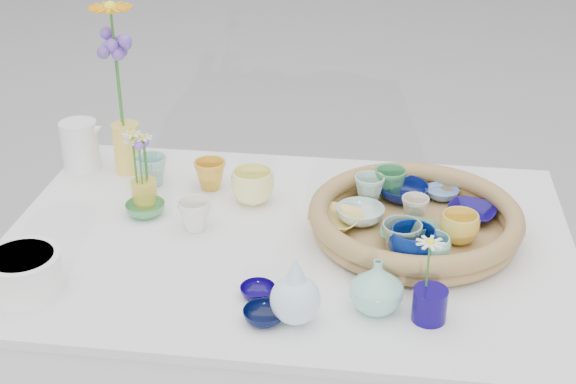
# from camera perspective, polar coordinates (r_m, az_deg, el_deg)

# --- Properties ---
(wicker_tray) EXTENTS (0.47, 0.47, 0.08)m
(wicker_tray) POSITION_cam_1_polar(r_m,az_deg,el_deg) (1.80, 9.01, -2.00)
(wicker_tray) COLOR brown
(wicker_tray) RESTS_ON display_table
(tray_ceramic_0) EXTENTS (0.14, 0.14, 0.04)m
(tray_ceramic_0) POSITION_cam_1_polar(r_m,az_deg,el_deg) (1.92, 8.20, 0.01)
(tray_ceramic_0) COLOR #0A145E
(tray_ceramic_0) RESTS_ON wicker_tray
(tray_ceramic_1) EXTENTS (0.13, 0.13, 0.03)m
(tray_ceramic_1) POSITION_cam_1_polar(r_m,az_deg,el_deg) (1.87, 12.92, -1.46)
(tray_ceramic_1) COLOR #0C0455
(tray_ceramic_1) RESTS_ON wicker_tray
(tray_ceramic_2) EXTENTS (0.11, 0.11, 0.07)m
(tray_ceramic_2) POSITION_cam_1_polar(r_m,az_deg,el_deg) (1.76, 12.09, -2.51)
(tray_ceramic_2) COLOR #F0C548
(tray_ceramic_2) RESTS_ON wicker_tray
(tray_ceramic_3) EXTENTS (0.14, 0.14, 0.03)m
(tray_ceramic_3) POSITION_cam_1_polar(r_m,az_deg,el_deg) (1.75, 8.61, -3.02)
(tray_ceramic_3) COLOR #4A815D
(tray_ceramic_3) RESTS_ON wicker_tray
(tray_ceramic_4) EXTENTS (0.11, 0.11, 0.08)m
(tray_ceramic_4) POSITION_cam_1_polar(r_m,az_deg,el_deg) (1.68, 8.06, -3.42)
(tray_ceramic_4) COLOR gray
(tray_ceramic_4) RESTS_ON wicker_tray
(tray_ceramic_5) EXTENTS (0.13, 0.13, 0.03)m
(tray_ceramic_5) POSITION_cam_1_polar(r_m,az_deg,el_deg) (1.81, 5.16, -1.60)
(tray_ceramic_5) COLOR silver
(tray_ceramic_5) RESTS_ON wicker_tray
(tray_ceramic_6) EXTENTS (0.09, 0.09, 0.07)m
(tray_ceramic_6) POSITION_cam_1_polar(r_m,az_deg,el_deg) (1.89, 5.79, 0.18)
(tray_ceramic_6) COLOR #9FC3B2
(tray_ceramic_6) RESTS_ON wicker_tray
(tray_ceramic_7) EXTENTS (0.08, 0.08, 0.06)m
(tray_ceramic_7) POSITION_cam_1_polar(r_m,az_deg,el_deg) (1.83, 9.01, -1.20)
(tray_ceramic_7) COLOR beige
(tray_ceramic_7) RESTS_ON wicker_tray
(tray_ceramic_8) EXTENTS (0.10, 0.10, 0.02)m
(tray_ceramic_8) POSITION_cam_1_polar(r_m,az_deg,el_deg) (1.94, 10.88, -0.10)
(tray_ceramic_8) COLOR #7299D9
(tray_ceramic_8) RESTS_ON wicker_tray
(tray_ceramic_9) EXTENTS (0.12, 0.12, 0.08)m
(tray_ceramic_9) POSITION_cam_1_polar(r_m,az_deg,el_deg) (1.67, 8.84, -3.83)
(tray_ceramic_9) COLOR navy
(tray_ceramic_9) RESTS_ON wicker_tray
(tray_ceramic_10) EXTENTS (0.15, 0.15, 0.03)m
(tray_ceramic_10) POSITION_cam_1_polar(r_m,az_deg,el_deg) (1.79, 3.39, -2.02)
(tray_ceramic_10) COLOR #E5C962
(tray_ceramic_10) RESTS_ON wicker_tray
(tray_ceramic_11) EXTENTS (0.10, 0.10, 0.06)m
(tray_ceramic_11) POSITION_cam_1_polar(r_m,az_deg,el_deg) (1.68, 10.18, -4.06)
(tray_ceramic_11) COLOR #93EEDC
(tray_ceramic_11) RESTS_ON wicker_tray
(tray_ceramic_12) EXTENTS (0.08, 0.08, 0.07)m
(tray_ceramic_12) POSITION_cam_1_polar(r_m,az_deg,el_deg) (1.92, 7.28, 0.63)
(tray_ceramic_12) COLOR #38814C
(tray_ceramic_12) RESTS_ON wicker_tray
(loose_ceramic_0) EXTENTS (0.09, 0.09, 0.07)m
(loose_ceramic_0) POSITION_cam_1_polar(r_m,az_deg,el_deg) (1.99, -5.55, 1.23)
(loose_ceramic_0) COLOR gold
(loose_ceramic_0) RESTS_ON display_table
(loose_ceramic_1) EXTENTS (0.13, 0.13, 0.08)m
(loose_ceramic_1) POSITION_cam_1_polar(r_m,az_deg,el_deg) (1.92, -2.53, 0.40)
(loose_ceramic_1) COLOR #FBF58E
(loose_ceramic_1) RESTS_ON display_table
(loose_ceramic_2) EXTENTS (0.11, 0.11, 0.03)m
(loose_ceramic_2) POSITION_cam_1_polar(r_m,az_deg,el_deg) (1.90, -10.11, -1.19)
(loose_ceramic_2) COLOR #448B4E
(loose_ceramic_2) RESTS_ON display_table
(loose_ceramic_3) EXTENTS (0.08, 0.08, 0.07)m
(loose_ceramic_3) POSITION_cam_1_polar(r_m,az_deg,el_deg) (1.82, -6.65, -1.63)
(loose_ceramic_3) COLOR white
(loose_ceramic_3) RESTS_ON display_table
(loose_ceramic_4) EXTENTS (0.09, 0.09, 0.02)m
(loose_ceramic_4) POSITION_cam_1_polar(r_m,az_deg,el_deg) (1.59, -2.17, -7.08)
(loose_ceramic_4) COLOR #0B004F
(loose_ceramic_4) RESTS_ON display_table
(loose_ceramic_5) EXTENTS (0.11, 0.11, 0.07)m
(loose_ceramic_5) POSITION_cam_1_polar(r_m,az_deg,el_deg) (2.03, -9.69, 1.51)
(loose_ceramic_5) COLOR #8AC5B6
(loose_ceramic_5) RESTS_ON display_table
(loose_ceramic_6) EXTENTS (0.10, 0.10, 0.03)m
(loose_ceramic_6) POSITION_cam_1_polar(r_m,az_deg,el_deg) (1.52, -1.71, -8.77)
(loose_ceramic_6) COLOR black
(loose_ceramic_6) RESTS_ON display_table
(fluted_bowl) EXTENTS (0.16, 0.16, 0.08)m
(fluted_bowl) POSITION_cam_1_polar(r_m,az_deg,el_deg) (1.68, -18.29, -5.45)
(fluted_bowl) COLOR white
(fluted_bowl) RESTS_ON display_table
(bud_vase_paleblue) EXTENTS (0.11, 0.11, 0.15)m
(bud_vase_paleblue) POSITION_cam_1_polar(r_m,az_deg,el_deg) (1.49, 0.52, -6.86)
(bud_vase_paleblue) COLOR #CFECFC
(bud_vase_paleblue) RESTS_ON display_table
(bud_vase_seafoam) EXTENTS (0.13, 0.13, 0.11)m
(bud_vase_seafoam) POSITION_cam_1_polar(r_m,az_deg,el_deg) (1.54, 6.34, -6.62)
(bud_vase_seafoam) COLOR #8CD7BF
(bud_vase_seafoam) RESTS_ON display_table
(bud_vase_cobalt) EXTENTS (0.07, 0.07, 0.07)m
(bud_vase_cobalt) POSITION_cam_1_polar(r_m,az_deg,el_deg) (1.54, 10.04, -7.89)
(bud_vase_cobalt) COLOR #0F0458
(bud_vase_cobalt) RESTS_ON display_table
(single_daisy) EXTENTS (0.07, 0.07, 0.11)m
(single_daisy) POSITION_cam_1_polar(r_m,az_deg,el_deg) (1.51, 9.94, -5.11)
(single_daisy) COLOR white
(single_daisy) RESTS_ON bud_vase_cobalt
(tall_vase_yellow) EXTENTS (0.08, 0.08, 0.13)m
(tall_vase_yellow) POSITION_cam_1_polar(r_m,az_deg,el_deg) (2.10, -11.35, 3.09)
(tall_vase_yellow) COLOR #EAC247
(tall_vase_yellow) RESTS_ON display_table
(gerbera) EXTENTS (0.12, 0.12, 0.31)m
(gerbera) POSITION_cam_1_polar(r_m,az_deg,el_deg) (2.04, -12.11, 8.72)
(gerbera) COLOR #FF9905
(gerbera) RESTS_ON tall_vase_yellow
(hydrangea) EXTENTS (0.09, 0.09, 0.28)m
(hydrangea) POSITION_cam_1_polar(r_m,az_deg,el_deg) (2.03, -11.90, 7.27)
(hydrangea) COLOR #60449A
(hydrangea) RESTS_ON tall_vase_yellow
(white_pitcher) EXTENTS (0.14, 0.10, 0.13)m
(white_pitcher) POSITION_cam_1_polar(r_m,az_deg,el_deg) (2.14, -14.57, 3.23)
(white_pitcher) COLOR white
(white_pitcher) RESTS_ON display_table
(daisy_cup) EXTENTS (0.07, 0.07, 0.06)m
(daisy_cup) POSITION_cam_1_polar(r_m,az_deg,el_deg) (1.94, -10.18, -0.07)
(daisy_cup) COLOR gold
(daisy_cup) RESTS_ON display_table
(daisy_posy) EXTENTS (0.10, 0.10, 0.14)m
(daisy_posy) POSITION_cam_1_polar(r_m,az_deg,el_deg) (1.89, -10.33, 2.65)
(daisy_posy) COLOR silver
(daisy_posy) RESTS_ON daisy_cup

